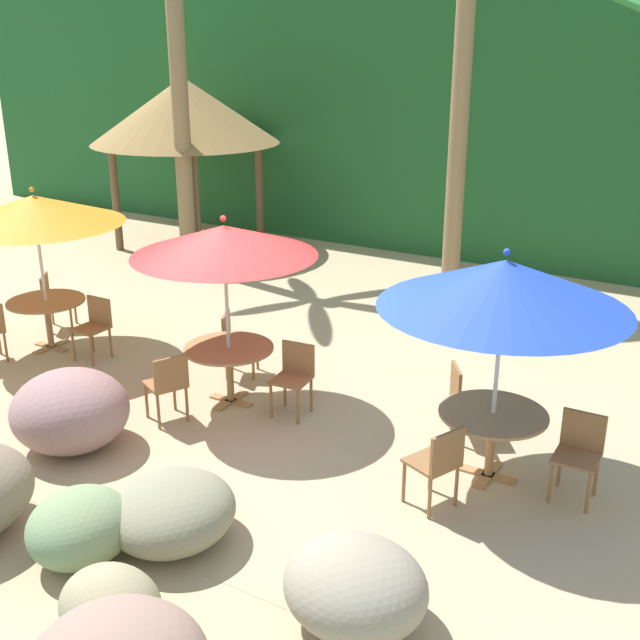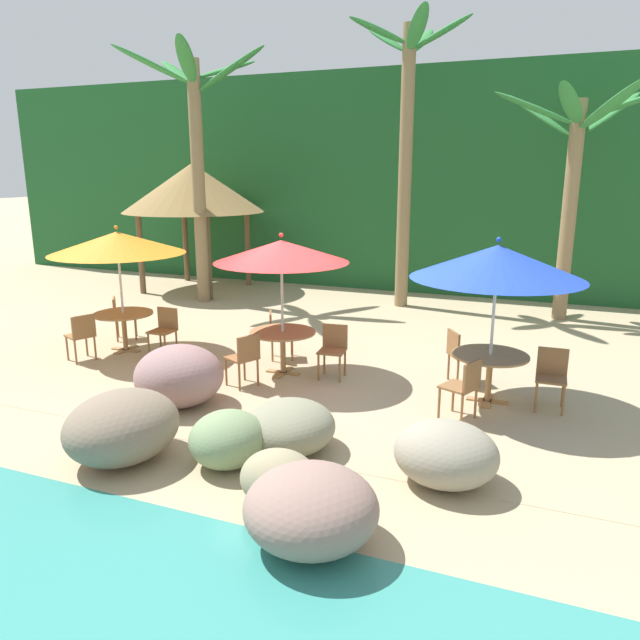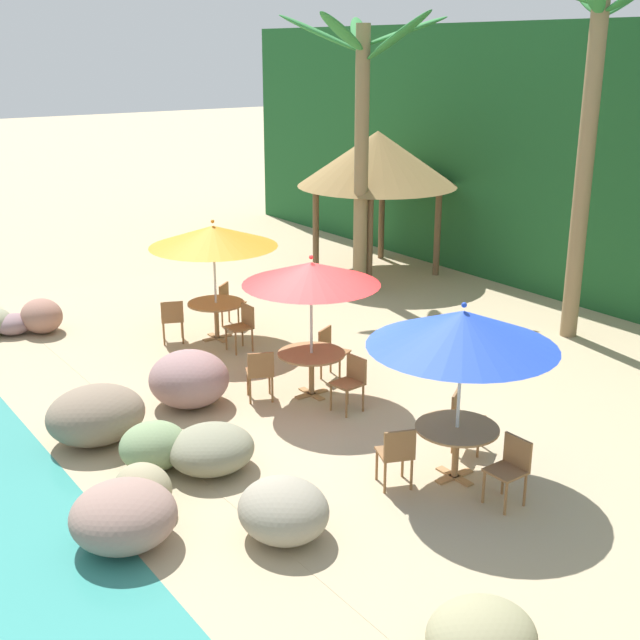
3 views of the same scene
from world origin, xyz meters
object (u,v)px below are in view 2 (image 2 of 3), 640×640
object	(u,v)px
dining_table_orange	(124,319)
dining_table_red	(283,339)
dining_table_blue	(490,362)
chair_blue_inland	(459,353)
chair_orange_inland	(121,315)
chair_blue_left	(464,385)
palm_tree_second	(406,129)
chair_blue_seaward	(551,374)
chair_orange_left	(82,334)
umbrella_blue	(497,262)
chair_orange_seaward	(165,328)
umbrella_orange	(117,243)
palm_tree_nearest	(197,139)
palm_tree_third	(575,158)
palapa_hut	(193,188)
chair_red_inland	(277,331)
chair_red_left	(245,356)
chair_red_seaward	(333,347)
umbrella_red	(281,251)

from	to	relation	value
dining_table_orange	dining_table_red	size ratio (longest dim) A/B	1.00
dining_table_blue	chair_blue_inland	xyz separation A→B (m)	(-0.54, 0.66, -0.10)
chair_orange_inland	chair_blue_left	distance (m)	7.22
chair_orange_inland	palm_tree_second	bearing A→B (deg)	49.05
chair_blue_seaward	palm_tree_second	size ratio (longest dim) A/B	0.13
chair_orange_left	chair_orange_inland	bearing A→B (deg)	103.06
umbrella_blue	chair_orange_seaward	bearing A→B (deg)	177.87
umbrella_orange	chair_orange_left	bearing A→B (deg)	-107.45
chair_orange_seaward	chair_orange_inland	xyz separation A→B (m)	(-1.44, 0.52, 0.00)
umbrella_blue	chair_orange_inland	bearing A→B (deg)	174.21
chair_orange_inland	dining_table_blue	distance (m)	7.33
chair_orange_left	chair_blue_inland	xyz separation A→B (m)	(6.42, 1.35, 0.00)
chair_blue_left	palm_tree_nearest	distance (m)	9.85
chair_orange_seaward	dining_table_blue	xyz separation A→B (m)	(5.85, -0.22, 0.10)
chair_blue_seaward	palm_tree_third	size ratio (longest dim) A/B	0.17
palapa_hut	palm_tree_nearest	bearing A→B (deg)	-51.17
chair_red_inland	chair_blue_seaward	xyz separation A→B (m)	(4.67, -0.65, 0.00)
chair_orange_seaward	chair_red_left	xyz separation A→B (m)	(2.22, -0.99, 0.00)
chair_red_seaward	chair_red_inland	size ratio (longest dim) A/B	1.00
chair_orange_inland	palapa_hut	world-z (taller)	palapa_hut
chair_blue_left	palapa_hut	xyz separation A→B (m)	(-8.57, 6.66, 2.33)
dining_table_orange	palapa_hut	world-z (taller)	palapa_hut
dining_table_red	palm_tree_nearest	world-z (taller)	palm_tree_nearest
chair_orange_left	palm_tree_second	bearing A→B (deg)	57.86
dining_table_blue	palm_tree_second	size ratio (longest dim) A/B	0.16
dining_table_blue	palm_tree_second	xyz separation A→B (m)	(-2.82, 5.90, 3.66)
palm_tree_nearest	palm_tree_second	distance (m)	5.11
dining_table_orange	umbrella_blue	distance (m)	6.87
umbrella_blue	umbrella_orange	bearing A→B (deg)	178.97
umbrella_blue	chair_blue_inland	world-z (taller)	umbrella_blue
umbrella_orange	dining_table_red	bearing A→B (deg)	-1.46
chair_red_left	chair_blue_inland	world-z (taller)	same
palapa_hut	chair_blue_left	bearing A→B (deg)	-37.86
chair_red_left	palapa_hut	size ratio (longest dim) A/B	0.22
chair_orange_left	chair_blue_seaward	xyz separation A→B (m)	(7.81, 0.80, 0.00)
palm_tree_third	umbrella_red	bearing A→B (deg)	-126.31
umbrella_orange	palapa_hut	bearing A→B (deg)	110.19
chair_blue_seaward	chair_blue_left	bearing A→B (deg)	-139.69
umbrella_blue	palm_tree_nearest	world-z (taller)	palm_tree_nearest
chair_orange_inland	umbrella_red	xyz separation A→B (m)	(3.94, -0.70, 1.56)
umbrella_red	chair_blue_inland	distance (m)	3.28
chair_blue_seaward	palm_tree_nearest	xyz separation A→B (m)	(-8.57, 4.39, 3.58)
dining_table_blue	palm_tree_second	bearing A→B (deg)	115.56
chair_red_inland	chair_red_left	bearing A→B (deg)	-83.23
chair_orange_seaward	chair_blue_inland	world-z (taller)	same
chair_blue_seaward	chair_blue_left	world-z (taller)	same
chair_red_left	chair_blue_left	bearing A→B (deg)	-0.79
dining_table_orange	umbrella_blue	bearing A→B (deg)	-1.03
palm_tree_second	palapa_hut	world-z (taller)	palm_tree_second
chair_red_inland	chair_blue_left	distance (m)	3.91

